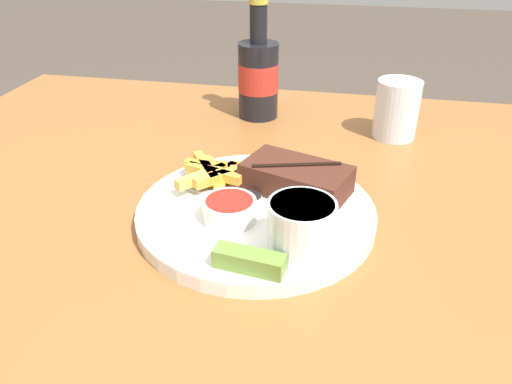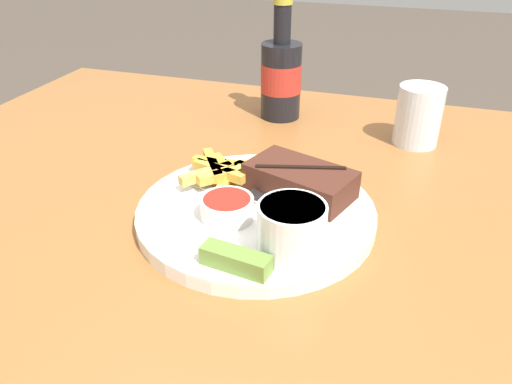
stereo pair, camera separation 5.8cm
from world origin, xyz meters
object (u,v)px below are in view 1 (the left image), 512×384
(steak_portion, at_px, (296,178))
(knife_utensil, at_px, (262,190))
(drinking_glass, at_px, (397,109))
(dipping_sauce_cup, at_px, (230,209))
(coleslaw_cup, at_px, (301,224))
(dinner_plate, at_px, (256,213))
(pickle_spear, at_px, (249,261))
(beer_bottle, at_px, (258,75))
(fork_utensil, at_px, (203,191))

(steak_portion, relative_size, knife_utensil, 0.94)
(steak_portion, xyz_separation_m, drinking_glass, (0.13, 0.24, 0.01))
(knife_utensil, distance_m, drinking_glass, 0.30)
(dipping_sauce_cup, distance_m, knife_utensil, 0.07)
(coleslaw_cup, height_order, drinking_glass, drinking_glass)
(drinking_glass, bearing_deg, dinner_plate, -120.81)
(knife_utensil, bearing_deg, dipping_sauce_cup, -171.07)
(dinner_plate, xyz_separation_m, pickle_spear, (0.02, -0.12, 0.02))
(pickle_spear, height_order, beer_bottle, beer_bottle)
(fork_utensil, distance_m, drinking_glass, 0.36)
(steak_portion, xyz_separation_m, pickle_spear, (-0.03, -0.16, -0.01))
(pickle_spear, relative_size, fork_utensil, 0.56)
(knife_utensil, bearing_deg, coleslaw_cup, -122.65)
(steak_portion, height_order, coleslaw_cup, coleslaw_cup)
(dinner_plate, height_order, steak_portion, steak_portion)
(dipping_sauce_cup, height_order, pickle_spear, dipping_sauce_cup)
(coleslaw_cup, xyz_separation_m, beer_bottle, (-0.12, 0.41, 0.02))
(steak_portion, bearing_deg, fork_utensil, -166.55)
(dipping_sauce_cup, bearing_deg, coleslaw_cup, -26.05)
(coleslaw_cup, height_order, pickle_spear, coleslaw_cup)
(pickle_spear, relative_size, beer_bottle, 0.36)
(dinner_plate, xyz_separation_m, fork_utensil, (-0.07, 0.02, 0.01))
(knife_utensil, xyz_separation_m, drinking_glass, (0.17, 0.25, 0.03))
(dinner_plate, xyz_separation_m, beer_bottle, (-0.06, 0.33, 0.06))
(dipping_sauce_cup, distance_m, beer_bottle, 0.37)
(knife_utensil, bearing_deg, fork_utensil, 130.46)
(fork_utensil, height_order, knife_utensil, knife_utensil)
(fork_utensil, xyz_separation_m, knife_utensil, (0.07, 0.02, 0.00))
(coleslaw_cup, bearing_deg, dipping_sauce_cup, 153.95)
(pickle_spear, height_order, knife_utensil, pickle_spear)
(drinking_glass, bearing_deg, dipping_sauce_cup, -121.37)
(pickle_spear, bearing_deg, knife_utensil, 96.19)
(dinner_plate, xyz_separation_m, knife_utensil, (-0.00, 0.04, 0.01))
(pickle_spear, bearing_deg, dipping_sauce_cup, 115.89)
(dinner_plate, xyz_separation_m, coleslaw_cup, (0.06, -0.07, 0.04))
(dinner_plate, xyz_separation_m, steak_portion, (0.04, 0.05, 0.03))
(coleslaw_cup, xyz_separation_m, dipping_sauce_cup, (-0.09, 0.04, -0.02))
(pickle_spear, bearing_deg, dinner_plate, 98.05)
(pickle_spear, height_order, drinking_glass, drinking_glass)
(dinner_plate, relative_size, coleslaw_cup, 4.04)
(fork_utensil, bearing_deg, knife_utensil, 28.00)
(fork_utensil, bearing_deg, beer_bottle, 103.99)
(dipping_sauce_cup, height_order, fork_utensil, dipping_sauce_cup)
(steak_portion, bearing_deg, drinking_glass, 61.62)
(dinner_plate, height_order, knife_utensil, knife_utensil)
(steak_portion, xyz_separation_m, knife_utensil, (-0.04, -0.01, -0.01))
(steak_portion, xyz_separation_m, beer_bottle, (-0.10, 0.29, 0.04))
(dipping_sauce_cup, relative_size, knife_utensil, 0.40)
(dinner_plate, height_order, dipping_sauce_cup, dipping_sauce_cup)
(dipping_sauce_cup, height_order, drinking_glass, drinking_glass)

